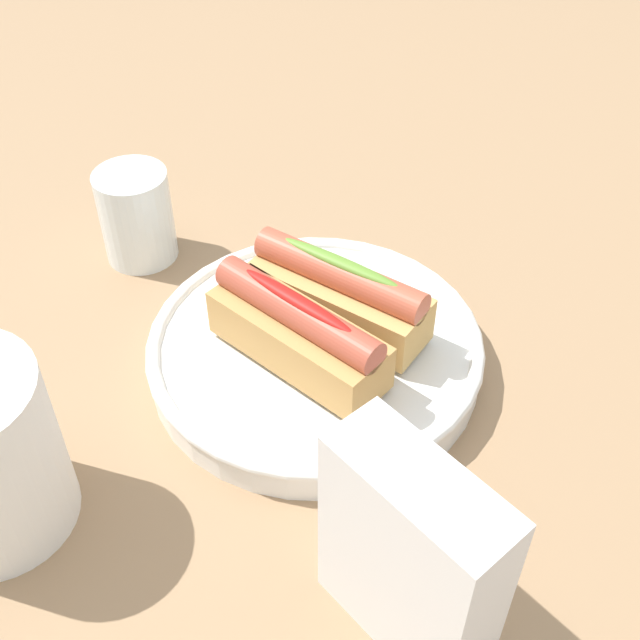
{
  "coord_description": "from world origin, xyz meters",
  "views": [
    {
      "loc": [
        -0.31,
        0.35,
        0.49
      ],
      "look_at": [
        -0.0,
        -0.0,
        0.05
      ],
      "focal_mm": 45.31,
      "sensor_mm": 36.0,
      "label": 1
    }
  ],
  "objects_px": {
    "serving_bowl": "(320,351)",
    "napkin_box": "(410,558)",
    "hotdog_back": "(298,332)",
    "water_glass": "(141,218)",
    "hotdog_front": "(341,295)"
  },
  "relations": [
    {
      "from": "hotdog_back",
      "to": "water_glass",
      "type": "distance_m",
      "value": 0.23
    },
    {
      "from": "serving_bowl",
      "to": "hotdog_front",
      "type": "height_order",
      "value": "hotdog_front"
    },
    {
      "from": "hotdog_front",
      "to": "hotdog_back",
      "type": "xyz_separation_m",
      "value": [
        -0.0,
        0.05,
        0.0
      ]
    },
    {
      "from": "serving_bowl",
      "to": "hotdog_front",
      "type": "xyz_separation_m",
      "value": [
        0.0,
        -0.03,
        0.04
      ]
    },
    {
      "from": "hotdog_front",
      "to": "napkin_box",
      "type": "distance_m",
      "value": 0.25
    },
    {
      "from": "serving_bowl",
      "to": "napkin_box",
      "type": "bearing_deg",
      "value": 144.83
    },
    {
      "from": "water_glass",
      "to": "napkin_box",
      "type": "height_order",
      "value": "napkin_box"
    },
    {
      "from": "hotdog_front",
      "to": "water_glass",
      "type": "relative_size",
      "value": 1.72
    },
    {
      "from": "napkin_box",
      "to": "water_glass",
      "type": "bearing_deg",
      "value": -10.84
    },
    {
      "from": "hotdog_back",
      "to": "napkin_box",
      "type": "bearing_deg",
      "value": 150.62
    },
    {
      "from": "water_glass",
      "to": "napkin_box",
      "type": "bearing_deg",
      "value": 162.06
    },
    {
      "from": "serving_bowl",
      "to": "napkin_box",
      "type": "xyz_separation_m",
      "value": [
        -0.19,
        0.13,
        0.06
      ]
    },
    {
      "from": "water_glass",
      "to": "napkin_box",
      "type": "distance_m",
      "value": 0.44
    },
    {
      "from": "serving_bowl",
      "to": "napkin_box",
      "type": "relative_size",
      "value": 1.83
    },
    {
      "from": "hotdog_back",
      "to": "water_glass",
      "type": "xyz_separation_m",
      "value": [
        0.23,
        -0.03,
        -0.02
      ]
    }
  ]
}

